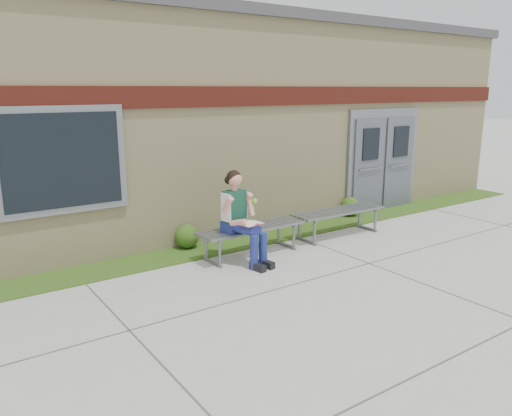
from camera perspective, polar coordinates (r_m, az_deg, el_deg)
ground at (r=7.25m, az=10.30°, el=-8.90°), size 80.00×80.00×0.00m
grass_strip at (r=9.15m, az=-1.26°, el=-3.85°), size 16.00×0.80×0.02m
school_building at (r=11.72m, az=-10.64°, el=10.17°), size 16.20×6.22×4.20m
bench_left at (r=8.35m, az=-0.53°, el=-2.90°), size 1.90×0.57×0.49m
bench_right at (r=9.57m, az=9.42°, el=-0.89°), size 1.94×0.57×0.50m
girl at (r=7.88m, az=-1.68°, el=-0.93°), size 0.58×0.93×1.49m
shrub_mid at (r=8.79m, az=-7.87°, el=-3.21°), size 0.42×0.42×0.42m
shrub_east at (r=11.09m, az=10.72°, el=0.18°), size 0.41×0.41×0.41m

